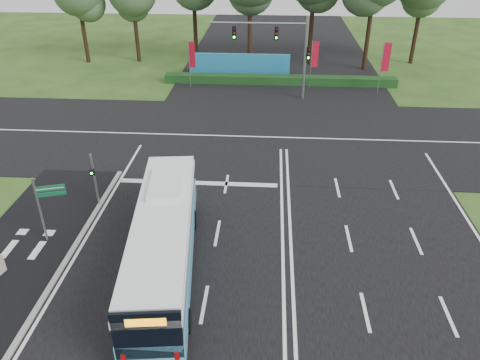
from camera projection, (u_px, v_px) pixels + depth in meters
The scene contains 14 objects.
ground at pixel (282, 236), 23.54m from camera, with size 120.00×120.00×0.00m, color #254717.
road_main at pixel (282, 236), 23.53m from camera, with size 20.00×120.00×0.04m, color black.
road_cross at pixel (280, 138), 33.95m from camera, with size 120.00×14.00×0.05m, color black.
bike_path at pixel (13, 264), 21.65m from camera, with size 5.00×18.00×0.06m, color black.
kerb_strip at pixel (63, 265), 21.50m from camera, with size 0.25×18.00×0.12m, color gray.
city_bus at pixel (164, 241), 20.47m from camera, with size 3.71×11.62×3.28m.
pedestrian_signal at pixel (94, 178), 25.24m from camera, with size 0.28×0.41×3.13m.
street_sign at pixel (45, 201), 22.15m from camera, with size 1.34×0.48×3.57m.
banner_flag_left at pixel (191, 58), 42.47m from camera, with size 0.63×0.20×4.33m.
banner_flag_mid at pixel (314, 57), 42.49m from camera, with size 0.64×0.12×4.37m.
banner_flag_right at pixel (385, 60), 40.86m from camera, with size 0.69×0.07×4.68m.
traffic_light_gantry at pixel (284, 45), 39.03m from camera, with size 8.41×0.28×7.00m.
hedge at pixel (280, 80), 44.61m from camera, with size 22.00×1.20×0.80m, color #143714.
blue_hoarding at pixel (240, 65), 46.67m from camera, with size 10.00×0.30×2.20m, color teal.
Camera 1 is at (-0.86, -19.18, 14.08)m, focal length 35.00 mm.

